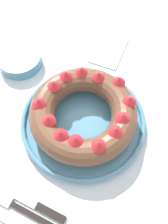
{
  "coord_description": "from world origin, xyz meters",
  "views": [
    {
      "loc": [
        -0.27,
        -0.11,
        1.35
      ],
      "look_at": [
        0.0,
        0.02,
        0.78
      ],
      "focal_mm": 42.0,
      "sensor_mm": 36.0,
      "label": 1
    }
  ],
  "objects_px": {
    "fork": "(21,209)",
    "cake_knife": "(38,206)",
    "napkin": "(108,50)",
    "serving_dish": "(84,120)",
    "bundt_cake": "(84,112)",
    "side_bowl": "(20,60)"
  },
  "relations": [
    {
      "from": "fork",
      "to": "cake_knife",
      "type": "distance_m",
      "value": 0.04
    },
    {
      "from": "cake_knife",
      "to": "fork",
      "type": "bearing_deg",
      "value": 131.88
    },
    {
      "from": "napkin",
      "to": "fork",
      "type": "bearing_deg",
      "value": -178.85
    },
    {
      "from": "serving_dish",
      "to": "bundt_cake",
      "type": "relative_size",
      "value": 1.21
    },
    {
      "from": "serving_dish",
      "to": "cake_knife",
      "type": "bearing_deg",
      "value": 179.91
    },
    {
      "from": "bundt_cake",
      "to": "fork",
      "type": "bearing_deg",
      "value": 173.16
    },
    {
      "from": "serving_dish",
      "to": "fork",
      "type": "height_order",
      "value": "serving_dish"
    },
    {
      "from": "bundt_cake",
      "to": "side_bowl",
      "type": "relative_size",
      "value": 2.1
    },
    {
      "from": "serving_dish",
      "to": "bundt_cake",
      "type": "bearing_deg",
      "value": -57.26
    },
    {
      "from": "fork",
      "to": "napkin",
      "type": "relative_size",
      "value": 1.44
    },
    {
      "from": "serving_dish",
      "to": "napkin",
      "type": "relative_size",
      "value": 2.48
    },
    {
      "from": "bundt_cake",
      "to": "side_bowl",
      "type": "bearing_deg",
      "value": 70.0
    },
    {
      "from": "fork",
      "to": "cake_knife",
      "type": "bearing_deg",
      "value": -49.89
    },
    {
      "from": "serving_dish",
      "to": "side_bowl",
      "type": "relative_size",
      "value": 2.54
    },
    {
      "from": "serving_dish",
      "to": "fork",
      "type": "distance_m",
      "value": 0.26
    },
    {
      "from": "fork",
      "to": "cake_knife",
      "type": "relative_size",
      "value": 1.16
    },
    {
      "from": "napkin",
      "to": "side_bowl",
      "type": "bearing_deg",
      "value": 126.66
    },
    {
      "from": "serving_dish",
      "to": "fork",
      "type": "xyz_separation_m",
      "value": [
        -0.26,
        0.03,
        -0.01
      ]
    },
    {
      "from": "serving_dish",
      "to": "napkin",
      "type": "distance_m",
      "value": 0.26
    },
    {
      "from": "fork",
      "to": "cake_knife",
      "type": "xyz_separation_m",
      "value": [
        0.02,
        -0.03,
        -0.0
      ]
    },
    {
      "from": "bundt_cake",
      "to": "fork",
      "type": "distance_m",
      "value": 0.27
    },
    {
      "from": "cake_knife",
      "to": "napkin",
      "type": "xyz_separation_m",
      "value": [
        0.49,
        0.04,
        -0.0
      ]
    }
  ]
}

